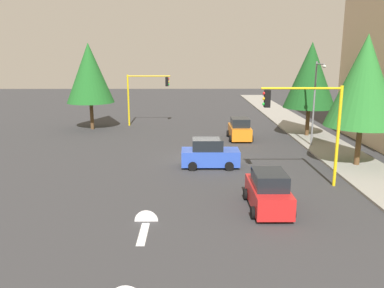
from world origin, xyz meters
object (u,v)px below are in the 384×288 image
traffic_signal_far_right (145,90)px  car_orange (240,130)px  tree_opposite_side (89,73)px  car_blue (210,154)px  car_red (268,192)px  tree_roadside_near (364,81)px  traffic_signal_near_left (308,116)px  tree_roadside_mid (311,75)px  street_lamp_curbside (316,95)px

traffic_signal_far_right → car_orange: traffic_signal_far_right is taller
tree_opposite_side → car_blue: tree_opposite_side is taller
car_red → tree_roadside_near: bearing=134.8°
traffic_signal_near_left → car_blue: bearing=-126.8°
tree_roadside_mid → car_orange: bearing=-80.1°
tree_roadside_mid → car_red: (17.52, -7.09, -4.78)m
car_orange → car_blue: bearing=-19.7°
traffic_signal_near_left → tree_opposite_side: bearing=-137.1°
street_lamp_curbside → car_orange: bearing=-120.0°
tree_roadside_mid → car_blue: 14.67m
car_orange → traffic_signal_near_left: bearing=9.6°
tree_roadside_near → car_orange: bearing=-141.9°
traffic_signal_far_right → street_lamp_curbside: (10.39, 14.86, 0.49)m
tree_opposite_side → traffic_signal_near_left: bearing=42.9°
tree_roadside_near → car_blue: tree_roadside_near is taller
traffic_signal_near_left → tree_roadside_mid: 14.72m
traffic_signal_far_right → tree_roadside_mid: size_ratio=0.63×
traffic_signal_near_left → tree_roadside_near: tree_roadside_near is taller
traffic_signal_far_right → street_lamp_curbside: bearing=55.0°
tree_opposite_side → car_orange: (5.13, 14.55, -4.80)m
tree_roadside_mid → car_blue: tree_roadside_mid is taller
street_lamp_curbside → tree_roadside_near: 5.95m
street_lamp_curbside → car_orange: 7.38m
tree_opposite_side → car_orange: tree_opposite_side is taller
traffic_signal_near_left → tree_roadside_mid: tree_roadside_mid is taller
car_blue → car_orange: 9.42m
street_lamp_curbside → car_blue: bearing=-57.5°
traffic_signal_near_left → car_red: size_ratio=1.46×
traffic_signal_near_left → tree_roadside_near: 6.46m
car_red → car_orange: bearing=177.8°
traffic_signal_near_left → car_blue: traffic_signal_near_left is taller
tree_roadside_near → car_blue: bearing=-90.0°
tree_opposite_side → tree_roadside_mid: bearing=79.2°
tree_roadside_near → car_orange: 12.30m
tree_roadside_near → car_blue: size_ratio=2.26×
car_blue → car_red: (7.52, 2.53, 0.00)m
street_lamp_curbside → car_red: size_ratio=1.74×
traffic_signal_near_left → car_red: bearing=-38.6°
traffic_signal_near_left → tree_opposite_side: (-18.00, -16.72, 1.57)m
car_orange → car_red: bearing=-2.2°
tree_roadside_near → car_orange: (-8.87, -6.95, -4.93)m
traffic_signal_far_right → car_red: bearing=20.0°
tree_opposite_side → car_red: 26.07m
traffic_signal_far_right → tree_opposite_side: bearing=-69.5°
street_lamp_curbside → tree_roadside_mid: (-4.39, 0.80, 1.33)m
tree_opposite_side → car_orange: bearing=70.6°
traffic_signal_near_left → traffic_signal_far_right: (-20.00, -11.38, -0.27)m
tree_roadside_mid → car_red: size_ratio=2.15×
traffic_signal_far_right → tree_roadside_near: (16.00, 16.16, 1.97)m
street_lamp_curbside → tree_roadside_mid: 4.66m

